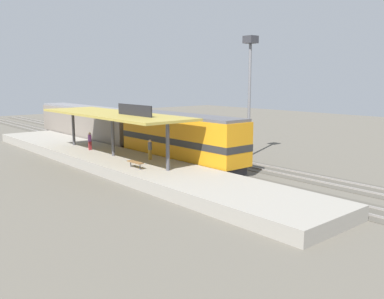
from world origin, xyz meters
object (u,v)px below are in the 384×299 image
freight_car (157,130)px  person_waiting (150,148)px  person_walking (90,140)px  light_mast (250,71)px  passenger_carriage_single (87,124)px  locomotive (180,139)px  platform_bench (135,162)px

freight_car → person_waiting: 12.39m
person_waiting → person_walking: 7.92m
freight_car → light_mast: (3.20, -10.90, 6.43)m
passenger_carriage_single → locomotive: bearing=-90.0°
platform_bench → person_walking: size_ratio=0.99×
platform_bench → person_waiting: 3.57m
passenger_carriage_single → person_walking: passenger_carriage_single is taller
locomotive → passenger_carriage_single: locomotive is taller
platform_bench → light_mast: 15.52m
locomotive → person_waiting: locomotive is taller
light_mast → person_walking: bearing=144.4°
platform_bench → person_waiting: size_ratio=0.99×
freight_car → light_mast: 13.05m
platform_bench → freight_car: size_ratio=0.14×
person_walking → light_mast: bearing=-35.6°
light_mast → person_waiting: bearing=173.5°
freight_car → light_mast: size_ratio=1.03×
locomotive → person_waiting: size_ratio=8.44×
locomotive → freight_car: size_ratio=1.20×
platform_bench → passenger_carriage_single: (6.00, 19.92, 0.97)m
platform_bench → person_walking: 9.94m
light_mast → person_walking: 16.78m
person_walking → passenger_carriage_single: bearing=64.7°
person_waiting → light_mast: bearing=-6.5°
locomotive → passenger_carriage_single: (0.00, 18.00, -0.10)m
locomotive → light_mast: light_mast is taller
passenger_carriage_single → platform_bench: bearing=-106.8°
person_walking → locomotive: bearing=-59.0°
locomotive → light_mast: size_ratio=1.23×
passenger_carriage_single → person_waiting: passenger_carriage_single is taller
locomotive → person_walking: 9.27m
locomotive → person_walking: size_ratio=8.44×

